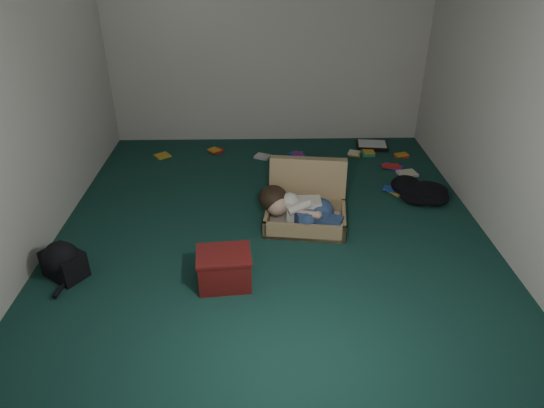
{
  "coord_description": "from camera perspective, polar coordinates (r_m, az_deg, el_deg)",
  "views": [
    {
      "loc": [
        -0.09,
        -3.89,
        2.48
      ],
      "look_at": [
        0.0,
        -0.15,
        0.35
      ],
      "focal_mm": 32.0,
      "sensor_mm": 36.0,
      "label": 1
    }
  ],
  "objects": [
    {
      "name": "wall_left",
      "position": [
        4.49,
        -27.04,
        11.25
      ],
      "size": [
        0.0,
        4.5,
        4.5
      ],
      "primitive_type": "plane",
      "rotation": [
        1.57,
        0.0,
        1.57
      ],
      "color": "silver",
      "rests_on": "ground"
    },
    {
      "name": "wall_right",
      "position": [
        4.57,
        26.49,
        11.65
      ],
      "size": [
        0.0,
        4.5,
        4.5
      ],
      "primitive_type": "plane",
      "rotation": [
        1.57,
        0.0,
        -1.57
      ],
      "color": "silver",
      "rests_on": "ground"
    },
    {
      "name": "wall_front",
      "position": [
        2.02,
        1.38,
        -6.07
      ],
      "size": [
        4.5,
        0.0,
        4.5
      ],
      "primitive_type": "plane",
      "rotation": [
        -1.57,
        0.0,
        0.0
      ],
      "color": "silver",
      "rests_on": "ground"
    },
    {
      "name": "backpack",
      "position": [
        4.3,
        -23.28,
        -6.4
      ],
      "size": [
        0.53,
        0.51,
        0.25
      ],
      "primitive_type": null,
      "rotation": [
        0.0,
        0.0,
        -0.61
      ],
      "color": "black",
      "rests_on": "floor"
    },
    {
      "name": "clothing_pile",
      "position": [
        5.36,
        16.56,
        1.69
      ],
      "size": [
        0.54,
        0.46,
        0.15
      ],
      "primitive_type": null,
      "rotation": [
        0.0,
        0.0,
        -0.14
      ],
      "color": "black",
      "rests_on": "floor"
    },
    {
      "name": "floor",
      "position": [
        4.61,
        -0.04,
        -2.86
      ],
      "size": [
        4.5,
        4.5,
        0.0
      ],
      "primitive_type": "plane",
      "color": "#143A32",
      "rests_on": "ground"
    },
    {
      "name": "suitcase",
      "position": [
        4.7,
        4.05,
        0.11
      ],
      "size": [
        0.84,
        0.82,
        0.55
      ],
      "rotation": [
        0.0,
        0.0,
        -0.13
      ],
      "color": "tan",
      "rests_on": "floor"
    },
    {
      "name": "book_scatter",
      "position": [
        5.98,
        6.1,
        5.08
      ],
      "size": [
        3.19,
        1.35,
        0.02
      ],
      "color": "gold",
      "rests_on": "floor"
    },
    {
      "name": "maroon_bin",
      "position": [
        3.87,
        -5.62,
        -7.58
      ],
      "size": [
        0.45,
        0.37,
        0.29
      ],
      "rotation": [
        0.0,
        0.0,
        0.1
      ],
      "color": "#5D1312",
      "rests_on": "floor"
    },
    {
      "name": "person",
      "position": [
        4.52,
        3.31,
        -0.55
      ],
      "size": [
        0.8,
        0.47,
        0.34
      ],
      "rotation": [
        0.0,
        0.0,
        -0.13
      ],
      "color": "beige",
      "rests_on": "suitcase"
    },
    {
      "name": "paper_tray",
      "position": [
        6.48,
        11.68,
        6.77
      ],
      "size": [
        0.42,
        0.34,
        0.05
      ],
      "rotation": [
        0.0,
        0.0,
        -0.12
      ],
      "color": "black",
      "rests_on": "floor"
    },
    {
      "name": "wall_back",
      "position": [
        6.25,
        -0.54,
        18.78
      ],
      "size": [
        4.5,
        0.0,
        4.5
      ],
      "primitive_type": "plane",
      "rotation": [
        1.57,
        0.0,
        0.0
      ],
      "color": "silver",
      "rests_on": "ground"
    }
  ]
}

